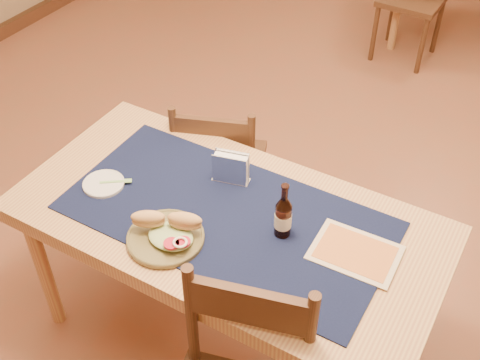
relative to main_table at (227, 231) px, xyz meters
The scene contains 10 objects.
main_table is the anchor object (origin of this frame).
placemat 0.09m from the main_table, ahead, with size 1.20×0.60×0.01m, color black.
baseboard 1.01m from the main_table, 90.00° to the left, with size 6.00×7.00×0.10m.
chair_main_far 0.68m from the main_table, 124.46° to the left, with size 0.52×0.52×0.87m.
sandwich_plate 0.27m from the main_table, 119.16° to the right, with size 0.28×0.28×0.11m.
side_plate 0.52m from the main_table, 168.81° to the right, with size 0.16×0.16×0.01m.
fork 0.47m from the main_table, behind, with size 0.11×0.08×0.00m.
beer_bottle 0.28m from the main_table, ahead, with size 0.06×0.06×0.23m.
napkin_holder 0.24m from the main_table, 115.75° to the left, with size 0.15×0.09×0.13m.
menu_card 0.49m from the main_table, ahead, with size 0.30×0.23×0.01m.
Camera 1 is at (0.83, -2.13, 2.32)m, focal length 45.00 mm.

